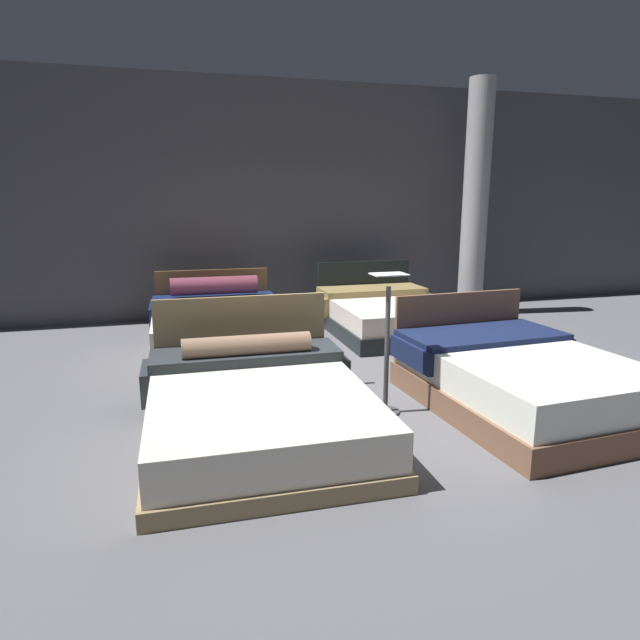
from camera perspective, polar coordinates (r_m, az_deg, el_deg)
name	(u,v)px	position (r m, az deg, el deg)	size (l,w,h in m)	color
ground_plane	(348,378)	(5.58, 2.97, -6.08)	(18.00, 18.00, 0.02)	#5B5B60
showroom_back_wall	(279,200)	(8.50, -4.28, 12.40)	(18.00, 0.06, 3.50)	#47474C
bed_0	(257,405)	(4.24, -6.59, -8.87)	(1.77, 2.14, 0.92)	#8E7651
bed_1	(519,379)	(5.00, 20.17, -5.83)	(1.64, 2.13, 0.86)	brown
bed_2	(219,324)	(6.88, -10.52, -0.42)	(1.69, 2.11, 0.81)	brown
bed_3	(386,315)	(7.42, 6.97, 0.56)	(1.63, 2.00, 0.87)	black
price_sign	(387,360)	(4.56, 7.00, -4.15)	(0.28, 0.24, 1.19)	#3F3F44
support_pillar	(476,200)	(8.78, 16.00, 11.96)	(0.39, 0.39, 3.50)	#99999E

